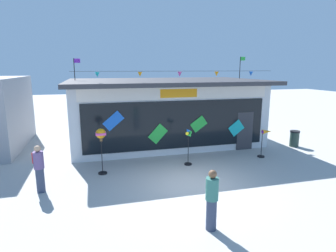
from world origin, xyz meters
TOP-DOWN VIEW (x-y plane):
  - ground_plane at (0.00, 0.00)m, footprint 80.00×80.00m
  - kite_shop_building at (0.60, 6.49)m, footprint 10.57×6.79m
  - wind_spinner_far_left at (-3.16, 1.95)m, footprint 0.41×0.41m
  - wind_spinner_left at (0.59, 2.06)m, footprint 0.35×0.33m
  - wind_spinner_center_left at (4.56, 2.21)m, footprint 0.65×0.34m
  - person_near_camera at (-5.31, 0.77)m, footprint 0.41×0.48m
  - person_mid_plaza at (-0.51, -2.96)m, footprint 0.34×0.34m
  - trash_bin at (7.24, 3.41)m, footprint 0.52×0.52m

SIDE VIEW (x-z plane):
  - ground_plane at x=0.00m, z-range 0.00..0.00m
  - trash_bin at x=7.24m, z-range 0.01..0.89m
  - person_mid_plaza at x=-0.51m, z-range 0.02..1.70m
  - person_near_camera at x=-5.31m, z-range 0.05..1.73m
  - wind_spinner_center_left at x=4.56m, z-range 0.29..1.65m
  - wind_spinner_left at x=0.59m, z-range 0.16..1.80m
  - wind_spinner_far_left at x=-3.16m, z-range 0.58..2.48m
  - kite_shop_building at x=0.60m, z-range -0.64..4.29m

